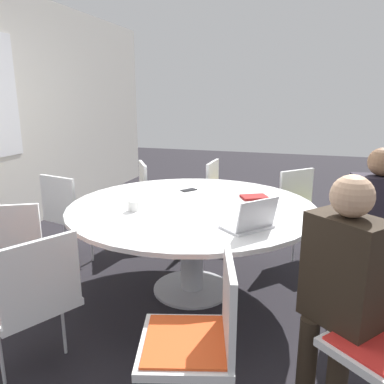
# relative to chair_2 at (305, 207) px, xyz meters

# --- Properties ---
(ground_plane) EXTENTS (16.00, 16.00, 0.00)m
(ground_plane) POSITION_rel_chair_2_xyz_m (-0.98, 0.84, -0.50)
(ground_plane) COLOR black
(conference_table) EXTENTS (1.90, 1.90, 0.73)m
(conference_table) POSITION_rel_chair_2_xyz_m (-0.98, 0.84, 0.11)
(conference_table) COLOR #B7B7BC
(conference_table) RESTS_ON ground_plane
(chair_2) EXTENTS (0.61, 0.61, 0.85)m
(chair_2) POSITION_rel_chair_2_xyz_m (0.00, 0.00, 0.00)
(chair_2) COLOR silver
(chair_2) RESTS_ON ground_plane
(chair_3) EXTENTS (0.45, 0.43, 0.85)m
(chair_3) POSITION_rel_chair_2_xyz_m (0.31, 0.88, 0.00)
(chair_3) COLOR silver
(chair_3) RESTS_ON ground_plane
(chair_4) EXTENTS (0.60, 0.59, 0.85)m
(chair_4) POSITION_rel_chair_2_xyz_m (0.07, 1.60, 0.00)
(chair_4) COLOR silver
(chair_4) RESTS_ON ground_plane
(chair_5) EXTENTS (0.51, 0.52, 0.85)m
(chair_5) POSITION_rel_chair_2_xyz_m (-0.76, 2.11, 0.00)
(chair_5) COLOR silver
(chair_5) RESTS_ON ground_plane
(chair_6) EXTENTS (0.58, 0.59, 0.85)m
(chair_6) POSITION_rel_chair_2_xyz_m (-1.64, 1.95, 0.00)
(chair_6) COLOR silver
(chair_6) RESTS_ON ground_plane
(chair_7) EXTENTS (0.58, 0.58, 0.85)m
(chair_7) POSITION_rel_chair_2_xyz_m (-2.16, 1.38, 0.00)
(chair_7) COLOR silver
(chair_7) RESTS_ON ground_plane
(chair_8) EXTENTS (0.54, 0.52, 0.85)m
(chair_8) POSITION_rel_chair_2_xyz_m (-2.20, 0.42, 0.00)
(chair_8) COLOR silver
(chair_8) RESTS_ON ground_plane
(person_0) EXTENTS (0.40, 0.42, 1.20)m
(person_0) POSITION_rel_chair_2_xyz_m (-1.86, -0.19, 0.20)
(person_0) COLOR #2D2319
(person_0) RESTS_ON ground_plane
(person_1) EXTENTS (0.30, 0.39, 1.20)m
(person_1) POSITION_rel_chair_2_xyz_m (-0.79, -0.50, 0.20)
(person_1) COLOR #231E28
(person_1) RESTS_ON ground_plane
(laptop) EXTENTS (0.37, 0.36, 0.21)m
(laptop) POSITION_rel_chair_2_xyz_m (-1.42, 0.32, 0.28)
(laptop) COLOR silver
(laptop) RESTS_ON conference_table
(spiral_notebook) EXTENTS (0.23, 0.26, 0.02)m
(spiral_notebook) POSITION_rel_chair_2_xyz_m (-0.65, 0.40, 0.24)
(spiral_notebook) COLOR maroon
(spiral_notebook) RESTS_ON conference_table
(coffee_cup) EXTENTS (0.08, 0.08, 0.08)m
(coffee_cup) POSITION_rel_chair_2_xyz_m (-1.26, 1.20, 0.26)
(coffee_cup) COLOR white
(coffee_cup) RESTS_ON conference_table
(cell_phone) EXTENTS (0.15, 0.14, 0.01)m
(cell_phone) POSITION_rel_chair_2_xyz_m (-0.56, 1.00, 0.23)
(cell_phone) COLOR black
(cell_phone) RESTS_ON conference_table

